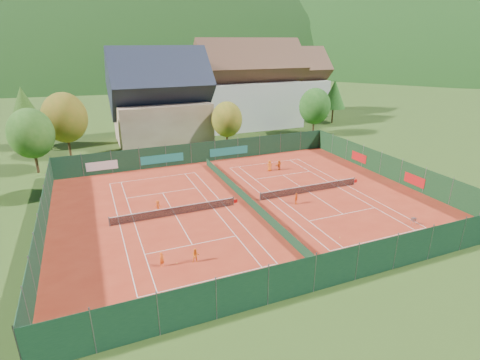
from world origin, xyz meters
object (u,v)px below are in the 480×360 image
Objects in this scene: chalet at (161,104)px; player_left_near at (162,260)px; hotel_block_b at (289,86)px; player_right_far_b at (279,165)px; hotel_block_a at (249,90)px; ball_hopper at (414,219)px; player_right_far_a at (270,166)px; player_right_near at (296,199)px; player_left_mid at (196,255)px; player_left_far at (158,206)px.

player_left_near is at bearing -101.82° from chalet.
hotel_block_b is 12.56× the size of player_right_far_b.
ball_hopper is (-3.18, -46.90, -6.83)m from hotel_block_a.
player_right_far_a is at bearing 106.20° from ball_hopper.
player_right_near reaches higher than ball_hopper.
player_left_near is at bearing 174.78° from ball_hopper.
player_left_mid is 10.75m from player_left_far.
hotel_block_b is at bearing 72.62° from ball_hopper.
player_right_near reaches higher than player_left_mid.
player_right_near is at bearing 133.05° from ball_hopper.
hotel_block_b is (14.00, 8.00, -0.76)m from hotel_block_a.
ball_hopper is (15.82, -40.90, -6.07)m from chalet.
hotel_block_b is 58.24m from player_left_far.
player_right_far_a is 1.42m from player_right_far_b.
player_right_far_a is at bearing -159.24° from player_left_far.
player_left_far is (-25.45, -34.43, -6.76)m from hotel_block_a.
player_right_far_a is at bearing -107.98° from hotel_block_a.
player_left_near reaches higher than player_left_mid.
hotel_block_b reaches higher than player_right_far_b.
hotel_block_a reaches higher than player_left_near.
hotel_block_a is at bearing 86.12° from ball_hopper.
hotel_block_b is 53.07m from player_right_near.
player_right_near is (7.81, -32.33, -5.97)m from chalet.
hotel_block_a is 16.62× the size of player_right_near.
player_right_near is (-8.01, 8.57, 0.09)m from ball_hopper.
player_right_far_a reaches higher than player_right_near.
hotel_block_a is 15.70× the size of player_right_far_b.
player_right_near is 11.24m from player_right_far_a.
player_left_near is at bearing 49.99° from player_right_far_a.
hotel_block_a is 52.72m from player_left_near.
hotel_block_a reaches higher than hotel_block_b.
player_left_mid is at bearing -118.46° from hotel_block_a.
ball_hopper is 21.36m from player_left_mid.
chalet is at bearing 63.62° from player_right_near.
hotel_block_b is at bearing 29.74° from hotel_block_a.
hotel_block_a reaches higher than player_right_far_a.
hotel_block_a is 29.49m from player_right_far_a.
player_right_near is at bearing -7.50° from player_left_near.
hotel_block_b reaches higher than player_left_mid.
hotel_block_a is 17.42× the size of player_left_far.
chalet is 40.00m from player_left_near.
player_right_near is (-11.19, -38.33, -6.73)m from hotel_block_a.
hotel_block_b is 41.81m from player_right_far_b.
hotel_block_b is 21.60× the size of ball_hopper.
player_left_mid is at bearing 92.79° from player_left_far.
player_right_far_a is (-5.68, 19.57, 0.20)m from ball_hopper.
player_right_far_b is at bearing 12.02° from player_left_near.
player_right_near is (14.26, -3.89, 0.03)m from player_left_far.
chalet reaches higher than player_right_far_b.
hotel_block_b is 67.11m from player_left_near.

